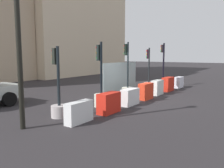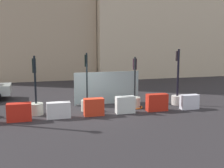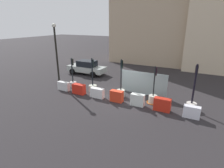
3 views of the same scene
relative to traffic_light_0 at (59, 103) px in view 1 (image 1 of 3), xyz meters
The scene contains 16 objects.
ground_plane 5.14m from the traffic_light_0, ahead, with size 120.00×120.00×0.00m, color #292628.
traffic_light_0 is the anchor object (origin of this frame).
traffic_light_1 2.38m from the traffic_light_0, ahead, with size 0.68×0.68×2.96m.
traffic_light_2 4.99m from the traffic_light_0, ahead, with size 0.65×0.65×3.06m.
traffic_light_3 7.64m from the traffic_light_0, ahead, with size 0.89×0.89×2.82m.
traffic_light_4 10.30m from the traffic_light_0, ahead, with size 0.66×0.66×3.22m.
construction_barrier_0 1.16m from the traffic_light_0, 96.53° to the right, with size 1.14×0.37×0.76m.
construction_barrier_1 2.01m from the traffic_light_0, 37.28° to the right, with size 1.10×0.48×0.84m.
construction_barrier_2 3.60m from the traffic_light_0, 19.40° to the right, with size 1.12×0.44×0.78m.
construction_barrier_3 5.26m from the traffic_light_0, 13.15° to the right, with size 0.98×0.46×0.87m.
construction_barrier_4 6.87m from the traffic_light_0, ahead, with size 0.99×0.43×0.87m.
construction_barrier_5 8.62m from the traffic_light_0, ahead, with size 1.12×0.46×0.90m.
construction_barrier_6 10.49m from the traffic_light_0, ahead, with size 1.00×0.41×0.79m.
building_corner_block 22.39m from the traffic_light_0, 44.27° to the left, with size 15.05×9.36×13.00m.
street_lamp_post 3.24m from the traffic_light_0, behind, with size 0.36×0.36×5.66m.
site_fence_panel 6.55m from the traffic_light_0, 10.46° to the left, with size 3.88×0.50×1.90m.
Camera 1 is at (-11.16, -6.16, 2.39)m, focal length 37.12 mm.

